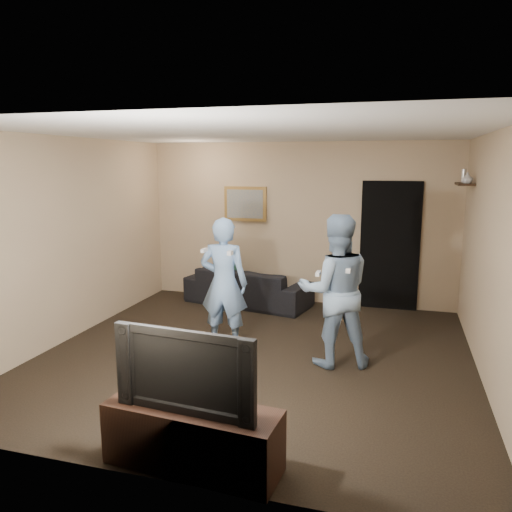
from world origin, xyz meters
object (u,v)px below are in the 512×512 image
(sofa, at_px, (248,286))
(television, at_px, (191,367))
(wii_player_left, at_px, (224,283))
(tv_console, at_px, (193,437))
(wii_player_right, at_px, (335,291))

(sofa, relative_size, television, 1.84)
(television, distance_m, wii_player_left, 2.53)
(sofa, bearing_deg, wii_player_left, 110.02)
(wii_player_left, bearing_deg, sofa, 98.35)
(tv_console, xyz_separation_m, wii_player_left, (-0.63, 2.45, 0.56))
(tv_console, height_order, wii_player_left, wii_player_left)
(television, bearing_deg, wii_player_right, 76.63)
(television, bearing_deg, sofa, 106.54)
(wii_player_right, bearing_deg, sofa, 128.58)
(television, distance_m, wii_player_right, 2.41)
(television, height_order, wii_player_left, wii_player_left)
(wii_player_left, xyz_separation_m, wii_player_right, (1.38, -0.16, 0.05))
(wii_player_left, height_order, wii_player_right, wii_player_right)
(tv_console, relative_size, wii_player_right, 0.78)
(sofa, xyz_separation_m, wii_player_right, (1.66, -2.08, 0.57))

